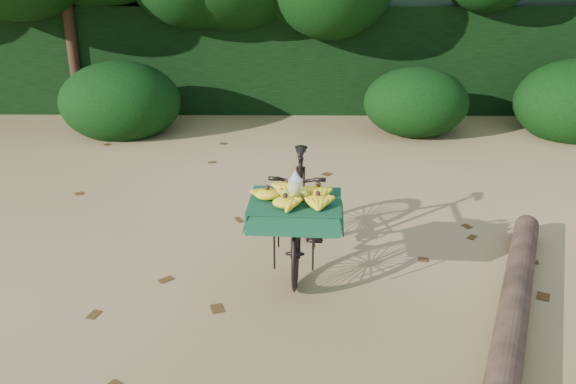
{
  "coord_description": "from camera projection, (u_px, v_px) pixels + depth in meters",
  "views": [
    {
      "loc": [
        -0.35,
        -4.77,
        2.73
      ],
      "look_at": [
        -0.4,
        0.07,
        0.75
      ],
      "focal_mm": 38.0,
      "sensor_mm": 36.0,
      "label": 1
    }
  ],
  "objects": [
    {
      "name": "ground",
      "position": [
        332.0,
        273.0,
        5.45
      ],
      "size": [
        80.0,
        80.0,
        0.0
      ],
      "primitive_type": "plane",
      "color": "tan",
      "rests_on": "ground"
    },
    {
      "name": "vendor_bicycle",
      "position": [
        299.0,
        209.0,
        5.47
      ],
      "size": [
        0.76,
        1.77,
        1.02
      ],
      "rotation": [
        0.0,
        0.0,
        -0.06
      ],
      "color": "black",
      "rests_on": "ground"
    },
    {
      "name": "fallen_log",
      "position": [
        514.0,
        307.0,
        4.73
      ],
      "size": [
        1.45,
        3.05,
        0.23
      ],
      "primitive_type": "cylinder",
      "rotation": [
        1.57,
        0.0,
        -0.4
      ],
      "color": "brown",
      "rests_on": "ground"
    },
    {
      "name": "hedge_backdrop",
      "position": [
        314.0,
        54.0,
        10.94
      ],
      "size": [
        26.0,
        1.8,
        1.8
      ],
      "primitive_type": "cube",
      "color": "black",
      "rests_on": "ground"
    },
    {
      "name": "bush_clumps",
      "position": [
        350.0,
        106.0,
        9.25
      ],
      "size": [
        8.8,
        1.7,
        0.9
      ],
      "primitive_type": null,
      "color": "black",
      "rests_on": "ground"
    },
    {
      "name": "leaf_litter",
      "position": [
        329.0,
        240.0,
        6.05
      ],
      "size": [
        7.0,
        7.3,
        0.01
      ],
      "primitive_type": null,
      "color": "#462D12",
      "rests_on": "ground"
    }
  ]
}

